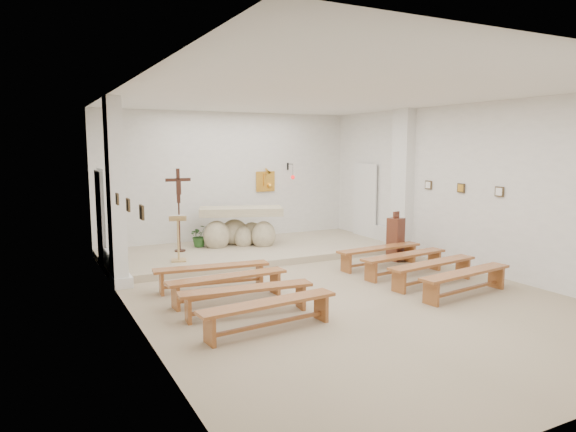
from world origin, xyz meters
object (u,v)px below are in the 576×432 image
donation_pedestal (395,239)px  bench_right_third (433,268)px  bench_left_second (228,282)px  bench_right_front (379,252)px  lectern (178,238)px  crucifix_stand (179,204)px  bench_right_second (404,259)px  bench_right_fourth (466,277)px  bench_left_third (247,294)px  bench_left_front (212,272)px  altar (240,229)px  bench_left_fourth (269,309)px

donation_pedestal → bench_right_third: bearing=-126.4°
bench_left_second → bench_right_third: same height
bench_right_front → bench_right_third: size_ratio=1.00×
lectern → crucifix_stand: size_ratio=0.53×
bench_right_second → bench_right_third: bearing=-96.3°
donation_pedestal → crucifix_stand: bearing=132.9°
bench_right_third → bench_right_fourth: size_ratio=1.00×
bench_right_second → bench_right_fourth: bearing=-96.3°
lectern → bench_left_third: size_ratio=0.48×
bench_right_third → bench_left_front: bearing=149.5°
altar → bench_left_fourth: bearing=-88.2°
crucifix_stand → bench_right_fourth: (3.58, -5.39, -0.94)m
crucifix_stand → bench_right_third: (3.58, -4.58, -0.94)m
bench_right_second → bench_left_third: same height
bench_right_second → crucifix_stand: bearing=127.3°
bench_right_third → lectern: bearing=130.3°
lectern → crucifix_stand: (0.31, 1.03, 0.62)m
crucifix_stand → donation_pedestal: bearing=-30.5°
donation_pedestal → bench_right_second: bearing=-138.0°
lectern → bench_right_second: (3.90, -2.74, -0.32)m
lectern → bench_left_third: bearing=-73.6°
bench_right_second → bench_right_third: (0.00, -0.82, 0.00)m
lectern → bench_left_front: lectern is taller
lectern → crucifix_stand: bearing=88.0°
bench_left_fourth → donation_pedestal: bearing=26.9°
bench_left_third → bench_right_fourth: (3.81, -0.82, 0.00)m
lectern → bench_left_second: size_ratio=0.49×
crucifix_stand → bench_right_fourth: bearing=-56.1°
bench_right_front → lectern: bearing=149.6°
bench_left_second → bench_left_fourth: (-0.00, -1.63, 0.00)m
donation_pedestal → bench_right_third: 2.14m
lectern → bench_right_fourth: size_ratio=0.48×
bench_left_front → bench_right_fourth: 4.52m
bench_right_front → bench_left_third: same height
bench_left_front → bench_left_second: size_ratio=1.01×
lectern → bench_left_third: lectern is taller
lectern → donation_pedestal: (4.63, -1.55, -0.16)m
bench_left_second → bench_left_fourth: bearing=-92.5°
bench_left_second → bench_left_fourth: size_ratio=1.00×
crucifix_stand → altar: bearing=1.8°
altar → lectern: 2.15m
lectern → bench_left_second: lectern is taller
bench_right_fourth → crucifix_stand: bearing=116.1°
altar → bench_right_third: 5.05m
bench_left_front → bench_right_front: size_ratio=1.00×
donation_pedestal → bench_right_fourth: size_ratio=0.53×
lectern → bench_right_second: lectern is taller
bench_right_second → bench_right_third: 0.82m
bench_right_fourth → bench_left_front: bearing=139.8°
donation_pedestal → bench_left_fourth: donation_pedestal is taller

